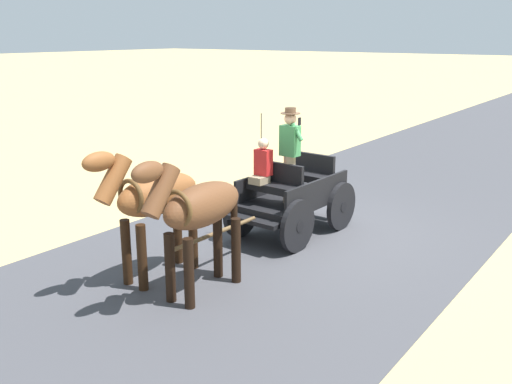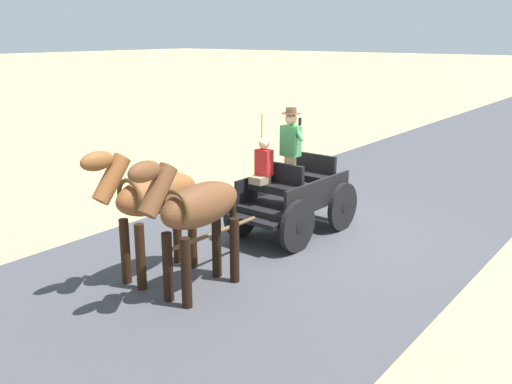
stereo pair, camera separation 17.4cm
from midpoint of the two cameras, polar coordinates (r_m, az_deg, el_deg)
The scene contains 5 objects.
ground_plane at distance 11.52m, azimuth 5.17°, elevation -3.76°, with size 200.00×200.00×0.00m, color tan.
road_surface at distance 11.52m, azimuth 5.17°, elevation -3.74°, with size 6.55×160.00×0.01m, color #424247.
horse_drawn_carriage at distance 11.02m, azimuth 2.96°, elevation -0.17°, with size 1.49×4.51×2.50m.
horse_near_side at distance 8.34m, azimuth -6.39°, elevation -1.77°, with size 0.58×2.13×2.21m.
horse_off_side at distance 9.01m, azimuth -10.73°, elevation -0.64°, with size 0.63×2.13×2.21m.
Camera 1 is at (-5.46, 9.43, 3.79)m, focal length 40.26 mm.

